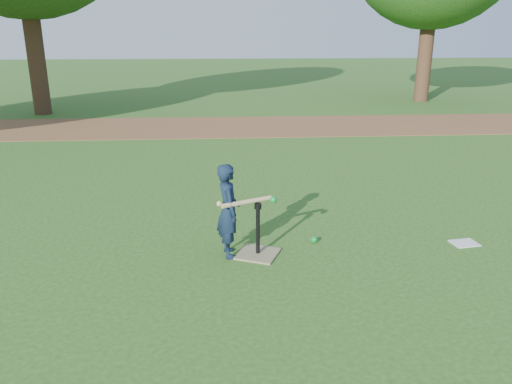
{
  "coord_description": "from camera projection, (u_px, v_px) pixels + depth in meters",
  "views": [
    {
      "loc": [
        -0.61,
        -5.51,
        2.43
      ],
      "look_at": [
        -0.24,
        -0.07,
        0.65
      ],
      "focal_mm": 35.0,
      "sensor_mm": 36.0,
      "label": 1
    }
  ],
  "objects": [
    {
      "name": "swing_action",
      "position": [
        250.0,
        202.0,
        5.44
      ],
      "size": [
        0.67,
        0.3,
        0.08
      ],
      "color": "tan",
      "rests_on": "ground"
    },
    {
      "name": "wiffle_ball_ground",
      "position": [
        314.0,
        240.0,
        5.96
      ],
      "size": [
        0.08,
        0.08,
        0.08
      ],
      "primitive_type": "sphere",
      "color": "#0C852C",
      "rests_on": "ground"
    },
    {
      "name": "dirt_strip",
      "position": [
        245.0,
        126.0,
        13.13
      ],
      "size": [
        24.0,
        3.0,
        0.01
      ],
      "primitive_type": "cube",
      "color": "brown",
      "rests_on": "ground"
    },
    {
      "name": "clipboard",
      "position": [
        464.0,
        243.0,
        5.94
      ],
      "size": [
        0.33,
        0.27,
        0.01
      ],
      "primitive_type": "cube",
      "rotation": [
        0.0,
        0.0,
        0.14
      ],
      "color": "silver",
      "rests_on": "ground"
    },
    {
      "name": "ground",
      "position": [
        275.0,
        241.0,
        6.02
      ],
      "size": [
        80.0,
        80.0,
        0.0
      ],
      "primitive_type": "plane",
      "color": "#285116",
      "rests_on": "ground"
    },
    {
      "name": "batting_tee",
      "position": [
        258.0,
        246.0,
        5.62
      ],
      "size": [
        0.56,
        0.56,
        0.61
      ],
      "color": "#837853",
      "rests_on": "ground"
    },
    {
      "name": "child",
      "position": [
        228.0,
        211.0,
        5.49
      ],
      "size": [
        0.32,
        0.43,
        1.06
      ],
      "primitive_type": "imported",
      "rotation": [
        0.0,
        0.0,
        1.74
      ],
      "color": "black",
      "rests_on": "ground"
    }
  ]
}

